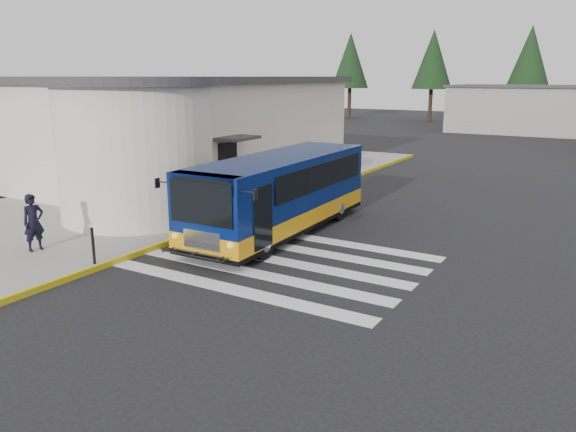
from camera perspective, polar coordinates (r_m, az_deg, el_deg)
The scene contains 9 objects.
ground at distance 16.02m, azimuth 1.79°, elevation -4.02°, with size 140.00×140.00×0.00m, color black.
sidewalk at distance 24.35m, azimuth -12.21°, elevation 2.12°, with size 10.00×34.00×0.15m, color gray.
curb_strip at distance 21.33m, azimuth -2.44°, elevation 0.78°, with size 0.12×34.00×0.16m, color gold.
station_building at distance 27.35m, azimuth -11.15°, elevation 8.73°, with size 12.70×18.70×4.80m.
crosswalk at distance 15.61m, azimuth -1.26°, elevation -4.49°, with size 8.00×5.35×0.01m.
transit_bus at distance 18.08m, azimuth -0.86°, elevation 1.99°, with size 3.22×8.91×2.49m.
pedestrian_a at distance 17.32m, azimuth -24.43°, elevation -0.60°, with size 0.59×0.39×1.63m, color black.
pedestrian_b at distance 19.28m, azimuth -17.95°, elevation 1.23°, with size 0.75×0.58×1.54m, color black.
bollard at distance 15.57m, azimuth -19.18°, elevation -2.88°, with size 0.08×0.08×0.99m, color black.
Camera 1 is at (7.43, -13.30, 4.95)m, focal length 35.00 mm.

